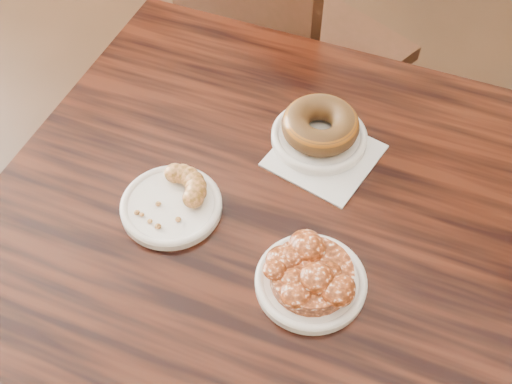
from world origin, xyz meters
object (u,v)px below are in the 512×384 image
Objects in this scene: apple_fritter at (312,273)px; cruller_fragment at (170,198)px; chair_far at (298,51)px; glazed_donut at (320,125)px; cafe_table at (265,332)px.

apple_fritter is 1.44× the size of cruller_fragment.
chair_far is 0.83m from cruller_fragment.
glazed_donut is 0.27m from apple_fritter.
glazed_donut reaches higher than apple_fritter.
chair_far reaches higher than cafe_table.
glazed_donut reaches higher than cafe_table.
cafe_table is at bearing 129.41° from chair_far.
chair_far is 0.92m from apple_fritter.
apple_fritter reaches higher than cafe_table.
chair_far is (-0.38, 0.65, 0.08)m from cafe_table.
cafe_table is at bearing 155.29° from apple_fritter.
cruller_fragment is at bearing -175.35° from apple_fritter.
cafe_table is 5.45× the size of apple_fritter.
cruller_fragment is (-0.13, -0.07, 0.40)m from cafe_table.
apple_fritter is at bearing 134.07° from chair_far.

